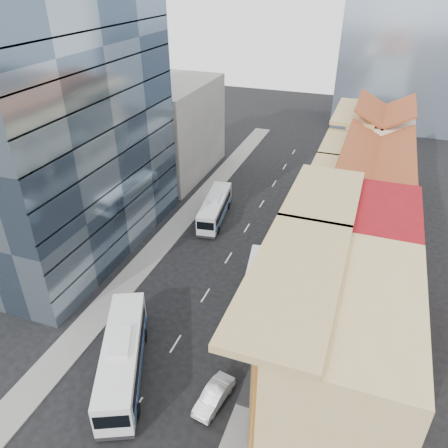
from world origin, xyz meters
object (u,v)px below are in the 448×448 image
at_px(bus_left_near, 123,357).
at_px(sedan_right, 214,396).
at_px(shophouse_tan, 342,364).
at_px(bus_left_far, 215,208).
at_px(office_tower, 63,121).
at_px(bus_right, 258,293).

height_order(bus_left_near, sedan_right, bus_left_near).
bearing_deg(shophouse_tan, bus_left_far, 126.95).
height_order(office_tower, bus_left_far, office_tower).
bearing_deg(bus_left_near, sedan_right, -24.81).
bearing_deg(office_tower, shophouse_tan, -24.30).
relative_size(bus_left_near, bus_right, 1.01).
xyz_separation_m(shophouse_tan, sedan_right, (-8.65, -1.39, -5.31)).
bearing_deg(bus_left_far, bus_left_near, -93.47).
bearing_deg(bus_right, bus_left_far, 114.94).
xyz_separation_m(bus_left_near, bus_left_far, (-2.18, 26.12, -0.27)).
xyz_separation_m(shophouse_tan, bus_left_far, (-18.61, 24.74, -4.33)).
bearing_deg(bus_left_near, office_tower, 108.73).
distance_m(office_tower, bus_left_near, 24.88).
bearing_deg(bus_left_far, sedan_right, -77.37).
height_order(bus_left_far, bus_right, bus_right).
distance_m(office_tower, bus_left_far, 21.13).
bearing_deg(sedan_right, office_tower, 155.22).
bearing_deg(sedan_right, bus_left_far, 120.64).
relative_size(bus_left_near, sedan_right, 2.88).
distance_m(bus_left_near, bus_right, 13.80).
xyz_separation_m(office_tower, sedan_right, (22.35, -15.39, -14.31)).
distance_m(shophouse_tan, bus_left_far, 31.26).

